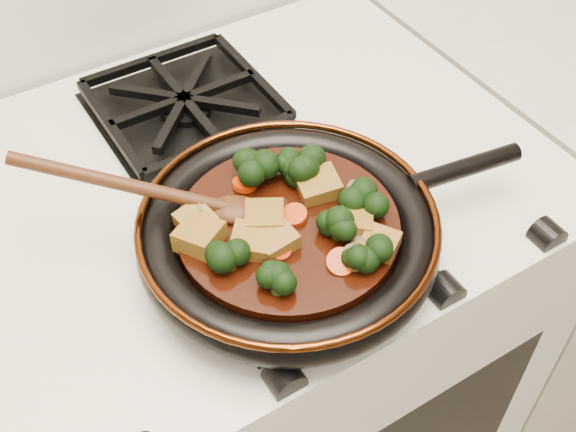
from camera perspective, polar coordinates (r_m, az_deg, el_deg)
stove at (r=1.25m, az=-3.03°, el=-11.60°), size 0.76×0.60×0.90m
burner_grate_front at (r=0.81m, az=0.61°, el=-1.81°), size 0.23×0.23×0.03m
burner_grate_back at (r=0.99m, az=-8.15°, el=8.72°), size 0.23×0.23×0.03m
skillet at (r=0.77m, az=0.15°, el=-1.26°), size 0.45×0.33×0.05m
braising_sauce at (r=0.77m, az=-0.00°, el=-1.06°), size 0.24×0.24×0.02m
tofu_cube_0 at (r=0.73m, az=-1.06°, el=-1.89°), size 0.04×0.04×0.03m
tofu_cube_1 at (r=0.75m, az=5.36°, el=-0.56°), size 0.05×0.05×0.03m
tofu_cube_2 at (r=0.76m, az=-7.25°, el=-0.41°), size 0.04×0.04×0.03m
tofu_cube_3 at (r=0.73m, az=-2.92°, el=-2.09°), size 0.06×0.06×0.03m
tofu_cube_4 at (r=0.79m, az=2.41°, el=2.37°), size 0.05×0.05×0.03m
tofu_cube_5 at (r=0.75m, az=-1.86°, el=-0.28°), size 0.06×0.06×0.03m
tofu_cube_6 at (r=0.74m, az=7.27°, el=-2.18°), size 0.05×0.05×0.02m
tofu_cube_7 at (r=0.74m, az=-7.00°, el=-1.61°), size 0.06×0.06×0.03m
broccoli_floret_0 at (r=0.80m, az=0.76°, el=3.48°), size 0.09×0.08×0.07m
broccoli_floret_1 at (r=0.74m, az=3.97°, el=-1.00°), size 0.08×0.08×0.06m
broccoli_floret_2 at (r=0.77m, az=6.06°, el=1.07°), size 0.09×0.09×0.07m
broccoli_floret_3 at (r=0.69m, az=-0.85°, el=-5.46°), size 0.07×0.08×0.06m
broccoli_floret_4 at (r=0.80m, az=1.27°, el=3.66°), size 0.08×0.09×0.07m
broccoli_floret_5 at (r=0.80m, az=-2.43°, el=3.74°), size 0.08×0.08×0.07m
broccoli_floret_6 at (r=0.73m, az=5.97°, el=-2.83°), size 0.08×0.09×0.06m
broccoli_floret_7 at (r=0.72m, az=-4.58°, el=-3.66°), size 0.09×0.09×0.06m
carrot_coin_0 at (r=0.77m, az=5.40°, el=0.62°), size 0.03×0.03×0.02m
carrot_coin_1 at (r=0.80m, az=-3.44°, el=2.54°), size 0.03×0.03×0.01m
carrot_coin_2 at (r=0.79m, az=1.99°, el=1.97°), size 0.03×0.03×0.02m
carrot_coin_3 at (r=0.72m, az=4.23°, el=-3.66°), size 0.03×0.03×0.02m
carrot_coin_4 at (r=0.76m, az=0.52°, el=0.07°), size 0.03×0.03×0.01m
carrot_coin_5 at (r=0.73m, az=-0.80°, el=-2.62°), size 0.03×0.03×0.02m
mushroom_slice_0 at (r=0.74m, az=6.19°, el=-1.98°), size 0.04×0.04×0.03m
mushroom_slice_1 at (r=0.72m, az=5.35°, el=-3.28°), size 0.04×0.04×0.03m
mushroom_slice_2 at (r=0.77m, az=-6.36°, el=0.31°), size 0.04×0.04×0.03m
mushroom_slice_3 at (r=0.79m, az=5.59°, el=1.85°), size 0.04×0.04×0.03m
mushroom_slice_4 at (r=0.82m, az=1.13°, el=4.15°), size 0.04×0.04×0.02m
wooden_spoon at (r=0.77m, az=-9.13°, el=1.62°), size 0.14×0.11×0.24m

